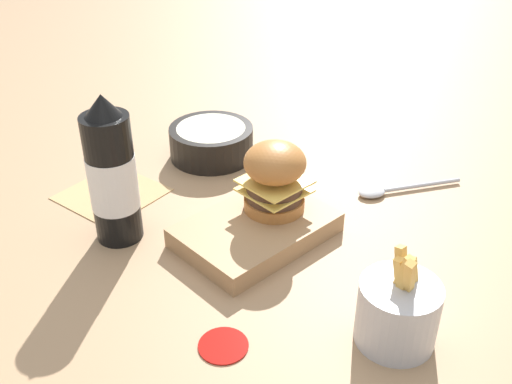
# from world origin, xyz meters

# --- Properties ---
(ground_plane) EXTENTS (6.00, 6.00, 0.00)m
(ground_plane) POSITION_xyz_m (0.00, 0.00, 0.00)
(ground_plane) COLOR #9E7A56
(serving_board) EXTENTS (0.22, 0.15, 0.03)m
(serving_board) POSITION_xyz_m (-0.06, 0.06, 0.02)
(serving_board) COLOR #A37A51
(serving_board) RESTS_ON ground_plane
(burger) EXTENTS (0.09, 0.09, 0.11)m
(burger) POSITION_xyz_m (-0.10, 0.05, 0.09)
(burger) COLOR #AD6B33
(burger) RESTS_ON serving_board
(ketchup_bottle) EXTENTS (0.07, 0.07, 0.23)m
(ketchup_bottle) POSITION_xyz_m (0.09, -0.09, 0.10)
(ketchup_bottle) COLOR black
(ketchup_bottle) RESTS_ON ground_plane
(fries_basket) EXTENTS (0.10, 0.10, 0.13)m
(fries_basket) POSITION_xyz_m (-0.04, 0.32, 0.04)
(fries_basket) COLOR #B7B7BC
(fries_basket) RESTS_ON ground_plane
(side_bowl) EXTENTS (0.15, 0.15, 0.06)m
(side_bowl) POSITION_xyz_m (-0.17, -0.19, 0.03)
(side_bowl) COLOR black
(side_bowl) RESTS_ON ground_plane
(spoon) EXTENTS (0.17, 0.10, 0.01)m
(spoon) POSITION_xyz_m (-0.30, 0.11, 0.01)
(spoon) COLOR #B2B2B7
(spoon) RESTS_ON ground_plane
(ketchup_puddle) EXTENTS (0.06, 0.06, 0.00)m
(ketchup_puddle) POSITION_xyz_m (0.12, 0.19, 0.00)
(ketchup_puddle) COLOR #9E140F
(ketchup_puddle) RESTS_ON ground_plane
(parchment_square) EXTENTS (0.17, 0.17, 0.00)m
(parchment_square) POSITION_xyz_m (0.03, -0.20, 0.00)
(parchment_square) COLOR tan
(parchment_square) RESTS_ON ground_plane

